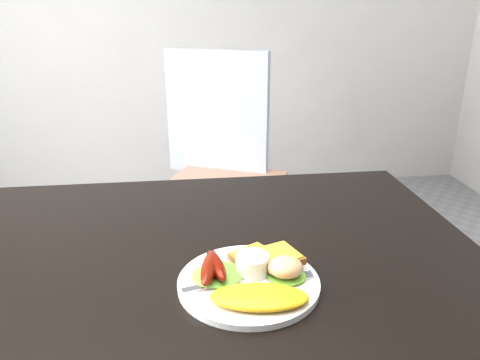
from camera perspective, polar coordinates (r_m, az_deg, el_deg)
name	(u,v)px	position (r m, az deg, el deg)	size (l,w,h in m)	color
dining_table	(182,260)	(0.96, -7.11, -9.61)	(1.20, 0.80, 0.04)	black
dining_chair	(222,189)	(2.03, -2.18, -1.16)	(0.48, 0.48, 0.06)	tan
person	(65,202)	(1.42, -20.61, -2.47)	(0.49, 0.33, 1.36)	navy
plate	(249,283)	(0.83, 1.06, -12.42)	(0.25, 0.25, 0.01)	white
lettuce_left	(218,274)	(0.84, -2.74, -11.40)	(0.10, 0.09, 0.01)	#579D23
lettuce_right	(286,276)	(0.84, 5.68, -11.56)	(0.07, 0.06, 0.01)	#5B9D2F
omelette	(259,297)	(0.77, 2.34, -14.05)	(0.16, 0.08, 0.02)	orange
sausage_a	(209,267)	(0.83, -3.78, -10.59)	(0.03, 0.11, 0.03)	#6D0100
sausage_b	(216,265)	(0.83, -2.93, -10.32)	(0.02, 0.10, 0.02)	#680F04
ramekin	(252,264)	(0.84, 1.50, -10.23)	(0.06, 0.06, 0.03)	white
toast_a	(255,258)	(0.88, 1.83, -9.50)	(0.07, 0.07, 0.01)	olive
toast_b	(278,257)	(0.86, 4.63, -9.33)	(0.07, 0.07, 0.01)	#945E29
potato_salad	(285,267)	(0.82, 5.55, -10.52)	(0.06, 0.06, 0.03)	beige
fork	(231,281)	(0.82, -1.14, -12.22)	(0.17, 0.01, 0.00)	#ADAFB7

